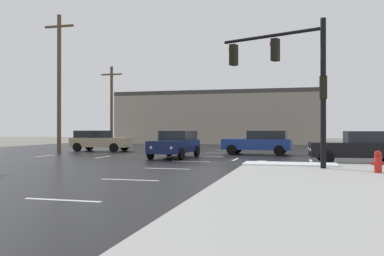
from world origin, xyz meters
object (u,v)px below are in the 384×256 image
at_px(traffic_signal_mast, 293,71).
at_px(sedan_blue, 260,142).
at_px(utility_pole_distant, 112,104).
at_px(fire_hydrant, 378,162).
at_px(sedan_black, 362,147).
at_px(utility_pole_far, 59,81).
at_px(sedan_tan, 99,140).
at_px(sedan_navy, 176,143).

relative_size(traffic_signal_mast, sedan_blue, 1.29).
height_order(sedan_blue, utility_pole_distant, utility_pole_distant).
bearing_deg(fire_hydrant, sedan_black, 87.63).
bearing_deg(sedan_blue, utility_pole_distant, -30.01).
xyz_separation_m(sedan_blue, sedan_black, (5.44, -6.23, 0.00)).
relative_size(utility_pole_far, utility_pole_distant, 1.21).
xyz_separation_m(sedan_tan, sedan_black, (17.78, -7.44, 0.00)).
bearing_deg(utility_pole_far, sedan_tan, 67.48).
bearing_deg(sedan_navy, utility_pole_distant, -140.56).
relative_size(sedan_blue, sedan_black, 1.00).
xyz_separation_m(sedan_black, utility_pole_far, (-19.15, 4.14, 4.21)).
bearing_deg(sedan_blue, traffic_signal_mast, 106.38).
height_order(utility_pole_far, utility_pole_distant, utility_pole_far).
bearing_deg(sedan_black, traffic_signal_mast, 46.77).
xyz_separation_m(fire_hydrant, sedan_blue, (-5.21, 11.78, 0.32)).
bearing_deg(sedan_blue, utility_pole_far, 12.28).
bearing_deg(sedan_black, utility_pole_far, -15.24).
height_order(traffic_signal_mast, sedan_tan, traffic_signal_mast).
relative_size(sedan_blue, utility_pole_distant, 0.58).
relative_size(sedan_navy, sedan_black, 1.00).
bearing_deg(utility_pole_distant, traffic_signal_mast, -48.64).
distance_m(traffic_signal_mast, sedan_tan, 18.69).
distance_m(sedan_tan, utility_pole_far, 5.53).
xyz_separation_m(fire_hydrant, utility_pole_distant, (-20.92, 22.22, 3.68)).
bearing_deg(sedan_black, utility_pole_distant, -41.28).
bearing_deg(traffic_signal_mast, fire_hydrant, 170.64).
bearing_deg(utility_pole_distant, sedan_black, -38.24).
bearing_deg(sedan_blue, sedan_black, 134.69).
xyz_separation_m(sedan_navy, sedan_blue, (4.53, 4.32, 0.00)).
bearing_deg(utility_pole_distant, sedan_tan, -69.90).
xyz_separation_m(sedan_navy, sedan_black, (9.97, -1.92, 0.00)).
distance_m(sedan_navy, utility_pole_distant, 18.82).
distance_m(traffic_signal_mast, utility_pole_far, 17.85).
relative_size(fire_hydrant, sedan_navy, 0.17).
bearing_deg(utility_pole_distant, fire_hydrant, -46.72).
bearing_deg(utility_pole_far, utility_pole_distant, 99.09).
relative_size(traffic_signal_mast, sedan_black, 1.29).
height_order(sedan_navy, sedan_black, same).
height_order(traffic_signal_mast, utility_pole_far, utility_pole_far).
relative_size(sedan_tan, sedan_blue, 0.99).
distance_m(utility_pole_far, utility_pole_distant, 12.72).
distance_m(sedan_tan, sedan_blue, 12.40).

